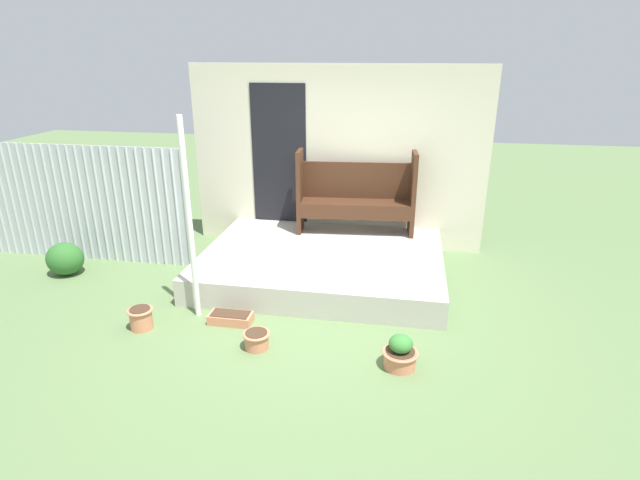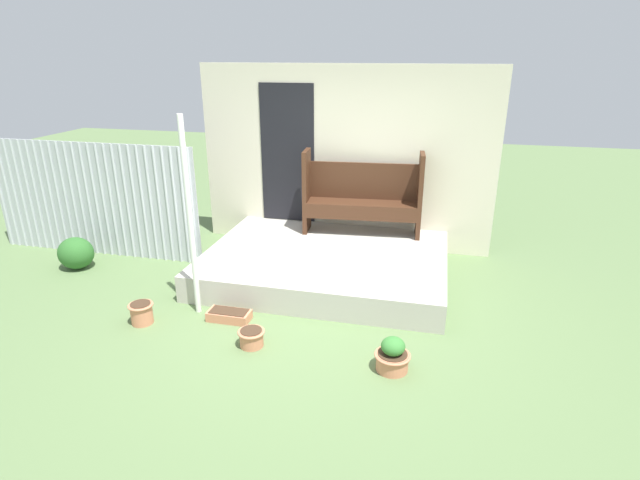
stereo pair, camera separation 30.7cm
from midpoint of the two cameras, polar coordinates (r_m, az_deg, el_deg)
ground_plane at (r=5.54m, az=-2.58°, el=-9.02°), size 24.00×24.00×0.00m
porch_slab at (r=6.49m, az=-1.08°, el=-2.73°), size 3.04×2.29×0.33m
house_wall at (r=7.25m, az=0.36°, el=9.26°), size 4.24×0.08×2.60m
fence_corrugated at (r=7.62m, az=-26.73°, el=3.72°), size 3.18×0.05×1.61m
support_post at (r=5.39m, az=-16.28°, el=1.95°), size 0.06×0.06×2.18m
bench at (r=6.99m, az=2.86°, el=5.40°), size 1.65×0.54×1.16m
flower_pot_left at (r=5.68m, az=-21.28°, el=-8.27°), size 0.27×0.27×0.24m
flower_pot_middle at (r=5.06m, az=-9.02°, el=-11.15°), size 0.27×0.27×0.18m
flower_pot_right at (r=4.75m, az=7.28°, el=-12.77°), size 0.34×0.34×0.33m
planter_box_rect at (r=5.56m, az=-11.76°, el=-8.75°), size 0.46×0.21×0.11m
shrub_by_fence at (r=7.38m, az=-28.20°, el=-1.92°), size 0.47×0.43×0.43m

